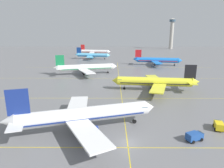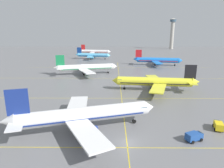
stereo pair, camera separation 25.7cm
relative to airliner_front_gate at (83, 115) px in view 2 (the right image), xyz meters
name	(u,v)px [view 2 (the right image)]	position (x,y,z in m)	size (l,w,h in m)	color
ground_plane	(127,143)	(10.86, -6.29, -4.19)	(600.00, 600.00, 0.00)	slate
airliner_front_gate	(83,115)	(0.00, 0.00, 0.00)	(38.74, 33.05, 12.26)	white
airliner_second_row	(155,82)	(25.63, 36.20, -0.25)	(37.14, 31.85, 11.54)	yellow
airliner_third_row	(86,68)	(-8.81, 69.98, -0.15)	(37.62, 32.00, 11.81)	white
airliner_far_left_stand	(157,60)	(40.38, 103.59, -0.31)	(36.48, 31.12, 11.36)	blue
airliner_far_right_stand	(93,55)	(-11.82, 138.39, -0.65)	(33.26, 28.33, 10.37)	#5BB7E5
airliner_distant_taxiway	(95,51)	(-12.67, 171.61, -0.49)	(34.64, 29.41, 10.83)	white
taxiway_markings	(120,86)	(10.86, 42.67, -4.18)	(132.31, 149.49, 0.01)	yellow
service_truck_red_van	(194,136)	(26.65, -5.19, -3.01)	(4.50, 3.43, 2.10)	#1E4793
service_truck_catering	(218,125)	(35.15, 0.54, -3.01)	(3.07, 4.46, 2.10)	yellow
control_tower	(172,31)	(90.87, 248.63, 20.33)	(8.82, 8.82, 42.73)	#ADA89E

